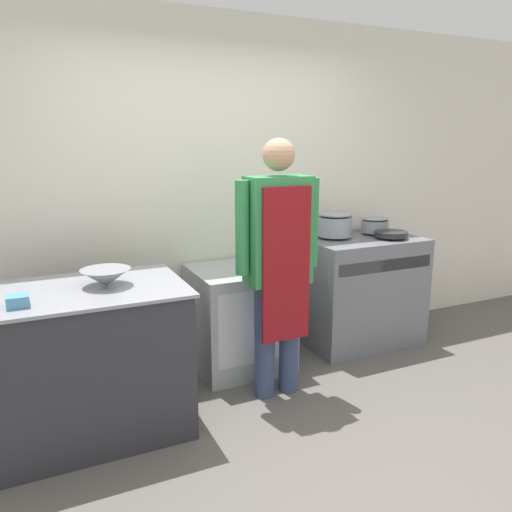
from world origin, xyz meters
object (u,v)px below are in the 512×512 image
at_px(sauce_pot, 375,224).
at_px(stove, 361,291).
at_px(person_cook, 278,256).
at_px(fridge_unit, 239,318).
at_px(plastic_tub, 18,301).
at_px(mixing_bowl, 106,277).
at_px(saute_pan, 391,234).
at_px(stock_pot, 335,224).

bearing_deg(sauce_pot, stove, -150.79).
bearing_deg(person_cook, fridge_unit, 96.65).
xyz_separation_m(stove, fridge_unit, (-1.15, 0.01, -0.07)).
bearing_deg(sauce_pot, plastic_tub, -165.07).
height_order(mixing_bowl, saute_pan, mixing_bowl).
distance_m(fridge_unit, plastic_tub, 1.74).
relative_size(plastic_tub, saute_pan, 0.40).
xyz_separation_m(stove, sauce_pot, (0.20, 0.11, 0.56)).
bearing_deg(plastic_tub, stove, 13.76).
distance_m(stove, fridge_unit, 1.15).
bearing_deg(stove, sauce_pot, 29.21).
bearing_deg(fridge_unit, saute_pan, -4.88).
height_order(mixing_bowl, stock_pot, stock_pot).
relative_size(mixing_bowl, sauce_pot, 1.24).
bearing_deg(plastic_tub, mixing_bowl, 22.90).
xyz_separation_m(plastic_tub, stock_pot, (2.44, 0.76, 0.12)).
xyz_separation_m(stove, saute_pan, (0.20, -0.11, 0.51)).
height_order(stove, saute_pan, saute_pan).
bearing_deg(fridge_unit, mixing_bowl, -156.25).
bearing_deg(stove, saute_pan, -28.73).
xyz_separation_m(fridge_unit, plastic_tub, (-1.51, -0.66, 0.54)).
distance_m(person_cook, stock_pot, 1.07).
bearing_deg(fridge_unit, person_cook, -83.35).
height_order(stove, stock_pot, stock_pot).
distance_m(plastic_tub, sauce_pot, 2.96).
relative_size(person_cook, saute_pan, 6.37).
relative_size(fridge_unit, stock_pot, 2.71).
relative_size(mixing_bowl, stock_pot, 1.00).
relative_size(saute_pan, sauce_pot, 1.18).
xyz_separation_m(stove, mixing_bowl, (-2.19, -0.45, 0.49)).
relative_size(fridge_unit, person_cook, 0.45).
distance_m(fridge_unit, sauce_pot, 1.49).
distance_m(stove, saute_pan, 0.55).
relative_size(stove, sauce_pot, 4.23).
height_order(stock_pot, sauce_pot, stock_pot).
relative_size(stove, fridge_unit, 1.25).
relative_size(fridge_unit, saute_pan, 2.86).
relative_size(person_cook, stock_pot, 6.03).
distance_m(stove, sauce_pot, 0.60).
bearing_deg(saute_pan, fridge_unit, 175.12).
distance_m(mixing_bowl, stock_pot, 2.05).
distance_m(person_cook, saute_pan, 1.35).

